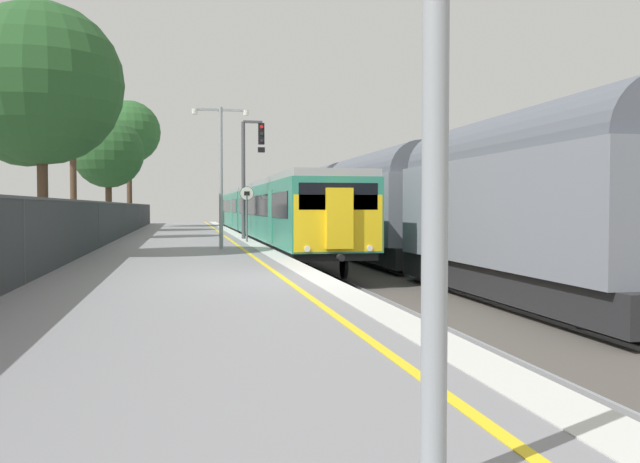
{
  "coord_description": "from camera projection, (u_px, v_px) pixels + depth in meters",
  "views": [
    {
      "loc": [
        -2.4,
        -13.93,
        1.51
      ],
      "look_at": [
        1.56,
        5.72,
        0.78
      ],
      "focal_mm": 38.04,
      "sensor_mm": 36.0,
      "label": 1
    }
  ],
  "objects": [
    {
      "name": "freight_train_adjacent_track",
      "position": [
        345.0,
        204.0,
        36.33
      ],
      "size": [
        2.6,
        50.62,
        4.89
      ],
      "color": "#232326",
      "rests_on": "ground"
    },
    {
      "name": "ground",
      "position": [
        421.0,
        304.0,
        14.72
      ],
      "size": [
        17.4,
        110.0,
        1.21
      ],
      "color": "gray"
    },
    {
      "name": "background_tree_left",
      "position": [
        68.0,
        106.0,
        30.88
      ],
      "size": [
        3.33,
        3.4,
        7.82
      ],
      "color": "#473323",
      "rests_on": "ground"
    },
    {
      "name": "commuter_train_at_platform",
      "position": [
        262.0,
        211.0,
        39.9
      ],
      "size": [
        2.83,
        41.04,
        3.81
      ],
      "color": "#2D846B",
      "rests_on": "ground"
    },
    {
      "name": "background_tree_centre",
      "position": [
        129.0,
        134.0,
        49.9
      ],
      "size": [
        4.6,
        4.6,
        9.33
      ],
      "color": "#473323",
      "rests_on": "ground"
    },
    {
      "name": "platform_back_fence",
      "position": [
        23.0,
        238.0,
        13.07
      ],
      "size": [
        0.07,
        99.0,
        1.72
      ],
      "color": "#282B2D",
      "rests_on": "ground"
    },
    {
      "name": "background_tree_right",
      "position": [
        36.0,
        91.0,
        19.9
      ],
      "size": [
        4.75,
        4.75,
        7.49
      ],
      "color": "#473323",
      "rests_on": "ground"
    },
    {
      "name": "background_tree_back",
      "position": [
        108.0,
        155.0,
        41.43
      ],
      "size": [
        4.31,
        4.31,
        6.98
      ],
      "color": "#473323",
      "rests_on": "ground"
    },
    {
      "name": "platform_lamp_mid",
      "position": [
        221.0,
        164.0,
        23.99
      ],
      "size": [
        2.0,
        0.2,
        5.03
      ],
      "color": "#93999E",
      "rests_on": "ground"
    },
    {
      "name": "signal_gantry",
      "position": [
        249.0,
        166.0,
        31.8
      ],
      "size": [
        1.1,
        0.24,
        5.55
      ],
      "color": "#47474C",
      "rests_on": "ground"
    },
    {
      "name": "speed_limit_sign",
      "position": [
        247.0,
        206.0,
        29.02
      ],
      "size": [
        0.59,
        0.08,
        2.38
      ],
      "color": "#59595B",
      "rests_on": "ground"
    }
  ]
}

